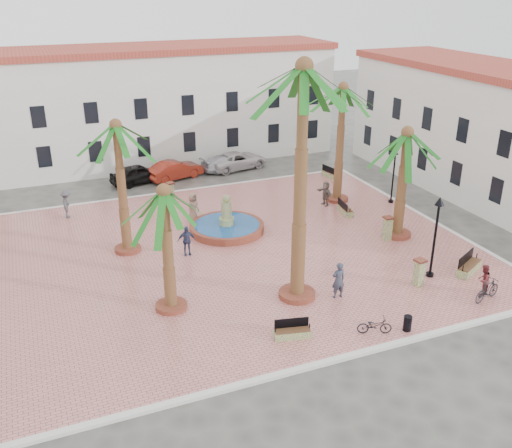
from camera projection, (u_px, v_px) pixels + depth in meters
The scene contains 35 objects.
ground at pixel (240, 252), 32.69m from camera, with size 120.00×120.00×0.00m, color #56544F.
plaza at pixel (240, 251), 32.67m from camera, with size 26.00×22.00×0.15m, color #D47A75.
kerb_n at pixel (187, 190), 42.02m from camera, with size 26.30×0.30×0.16m, color silver.
kerb_s at pixel (335, 360), 23.31m from camera, with size 26.30×0.30×0.16m, color silver.
kerb_e at pixel (426, 218), 37.18m from camera, with size 0.30×22.30×0.16m, color silver.
building_north at pixel (155, 104), 47.82m from camera, with size 30.40×7.40×9.50m.
building_east at pixel (498, 134), 39.56m from camera, with size 7.40×26.40×9.00m.
fountain at pixel (227, 226), 34.97m from camera, with size 4.58×4.58×2.36m.
palm_nw at pixel (117, 140), 29.99m from camera, with size 4.83×4.83×7.62m.
palm_sw at pixel (165, 207), 24.85m from camera, with size 4.86×4.86×6.20m.
palm_s at pixel (303, 92), 23.95m from camera, with size 5.82×5.82×11.36m.
palm_e at pixel (406, 147), 32.29m from camera, with size 5.39×5.39×6.73m.
palm_ne at pixel (343, 100), 37.23m from camera, with size 5.08×5.08×8.20m.
bench_s at pixel (292, 333), 24.57m from camera, with size 1.67×0.83×0.84m.
bench_se at pixel (469, 267), 30.03m from camera, with size 2.04×1.45×1.04m.
bench_e at pixel (345, 210), 37.63m from camera, with size 0.75×1.73×0.88m.
bench_ne at pixel (331, 174), 44.44m from camera, with size 0.86×1.82×0.92m.
lamppost_s at pixel (437, 223), 28.59m from camera, with size 0.48×0.48×4.41m.
lamppost_e at pixel (394, 167), 38.58m from camera, with size 0.42×0.42×3.83m.
bollard_se at pixel (419, 272), 28.58m from camera, with size 0.58×0.58×1.45m.
bollard_n at pixel (171, 191), 39.56m from camera, with size 0.58×0.58×1.37m.
bollard_e at pixel (388, 228), 33.64m from camera, with size 0.52×0.52×1.46m.
litter_bin at pixel (407, 323), 25.02m from camera, with size 0.37×0.37×0.72m, color black.
cyclist_a at pixel (338, 280), 27.42m from camera, with size 0.68×0.45×1.87m, color #303749.
bicycle_a at pixel (375, 325), 24.79m from camera, with size 0.53×1.51×0.79m, color black.
cyclist_b at pixel (483, 280), 27.80m from camera, with size 0.75×0.59×1.55m, color maroon.
bicycle_b at pixel (487, 290), 27.32m from camera, with size 0.52×1.82×1.10m, color black.
pedestrian_fountain_a at pixel (193, 207), 36.10m from camera, with size 0.94×0.61×1.93m, color #97725E.
pedestrian_fountain_b at pixel (187, 241), 31.75m from camera, with size 1.01×0.42×1.72m, color navy.
pedestrian_north at pixel (67, 204), 36.73m from camera, with size 1.20×0.69×1.86m, color #48474D.
pedestrian_east at pixel (325, 193), 38.79m from camera, with size 1.57×0.50×1.69m, color #64554B.
car_black at pixel (139, 174), 43.51m from camera, with size 1.74×4.33×1.48m, color black.
car_red at pixel (175, 170), 44.43m from camera, with size 1.55×4.45×1.47m, color maroon.
car_silver at pixel (226, 163), 46.55m from camera, with size 1.75×4.30×1.25m, color silver.
car_white at pixel (237, 160), 46.90m from camera, with size 2.33×5.05×1.40m, color silver.
Camera 1 is at (-10.27, -27.56, 14.40)m, focal length 40.00 mm.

